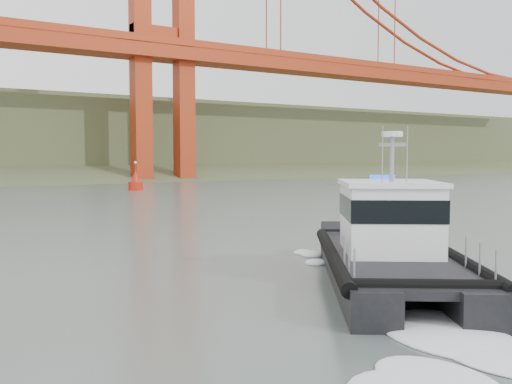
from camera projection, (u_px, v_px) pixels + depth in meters
ground at (372, 259)px, 24.48m from camera, size 400.00×400.00×0.00m
patrol_boat at (391, 245)px, 19.62m from camera, size 9.72×11.49×5.43m
nav_buoy at (136, 182)px, 73.26m from camera, size 1.90×1.90×3.96m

